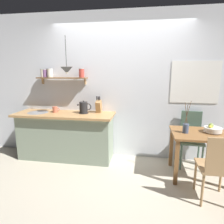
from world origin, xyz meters
The scene contains 13 objects.
ground_plane centered at (0.00, 0.00, 0.00)m, with size 14.00×14.00×0.00m, color #BCB29E.
back_wall centered at (0.21, 0.65, 1.35)m, with size 6.80×0.11×2.70m.
kitchen_counter centered at (-1.00, 0.32, 0.45)m, with size 1.83×0.63×0.88m.
wall_shelf centered at (-1.17, 0.49, 1.57)m, with size 0.96×0.20×0.30m.
dining_table centered at (1.31, 0.01, 0.59)m, with size 0.84×0.70×0.72m.
dining_chair_near centered at (1.36, -0.64, 0.51)m, with size 0.40×0.43×0.92m.
dining_chair_far centered at (1.28, 0.42, 0.53)m, with size 0.42×0.42×0.96m.
fruit_bowl centered at (1.50, 0.06, 0.78)m, with size 0.26×0.26×0.15m.
twig_vase centered at (1.09, -0.02, 0.81)m, with size 0.10×0.09×0.50m.
electric_kettle centered at (-0.64, 0.36, 0.99)m, with size 0.26×0.17×0.24m.
knife_block centered at (-0.39, 0.46, 1.01)m, with size 0.09×0.20×0.31m.
coffee_mug_by_sink centered at (-1.20, 0.35, 0.94)m, with size 0.14×0.09×0.11m.
pendant_lamp centered at (-0.86, 0.17, 1.66)m, with size 0.20×0.20×0.62m.
Camera 1 is at (0.45, -3.08, 1.68)m, focal length 31.86 mm.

